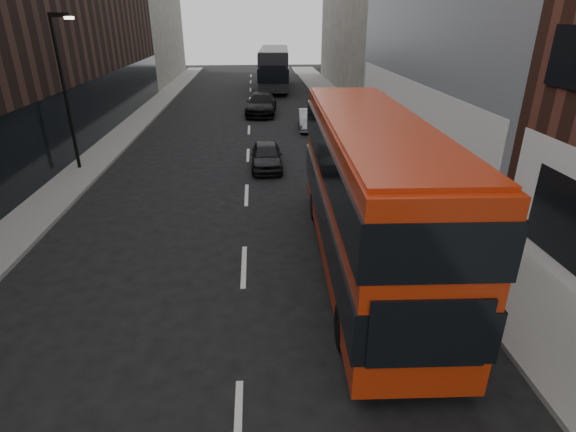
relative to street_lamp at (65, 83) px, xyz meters
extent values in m
cube|color=slate|center=(15.72, 7.00, -4.11)|extent=(3.00, 80.00, 0.15)
cube|color=slate|center=(0.22, 7.00, -4.11)|extent=(2.00, 80.00, 0.15)
cube|color=silver|center=(17.37, 3.00, -2.28)|extent=(0.35, 21.00, 3.80)
cube|color=black|center=(-3.28, 12.00, 2.82)|extent=(5.00, 24.00, 14.00)
cube|color=#605C54|center=(-3.28, 34.00, 2.32)|extent=(5.00, 20.00, 13.00)
cylinder|color=black|center=(-0.08, 0.00, -0.53)|extent=(0.16, 0.16, 7.00)
cube|color=black|center=(0.32, 0.00, 2.87)|extent=(0.90, 0.15, 0.18)
cube|color=#FFF2CC|center=(0.72, 0.00, 2.75)|extent=(0.35, 0.22, 0.12)
cube|color=#AC260A|center=(11.83, -10.24, -1.74)|extent=(2.95, 11.27, 4.07)
cube|color=black|center=(11.83, -10.24, -2.40)|extent=(3.07, 11.32, 1.12)
cube|color=black|center=(11.83, -10.24, -0.67)|extent=(3.07, 11.32, 1.12)
cube|color=black|center=(11.62, -15.86, -2.25)|extent=(2.16, 0.16, 1.42)
cube|color=black|center=(12.04, -4.63, -2.25)|extent=(2.16, 0.16, 1.42)
cube|color=#AC260A|center=(11.83, -10.24, 0.32)|extent=(2.83, 10.82, 0.12)
cylinder|color=black|center=(10.84, -6.63, -3.67)|extent=(0.34, 1.03, 1.02)
cylinder|color=black|center=(13.08, -6.71, -3.67)|extent=(0.34, 1.03, 1.02)
cylinder|color=black|center=(10.58, -13.78, -3.67)|extent=(0.34, 1.03, 1.02)
cylinder|color=black|center=(12.82, -13.86, -3.67)|extent=(0.34, 1.03, 1.02)
cube|color=black|center=(10.75, 26.66, -2.01)|extent=(3.51, 12.42, 3.46)
cube|color=black|center=(10.75, 26.66, -2.23)|extent=(3.64, 12.47, 1.23)
cube|color=black|center=(10.38, 20.50, -2.06)|extent=(2.37, 0.22, 1.56)
cube|color=black|center=(11.11, 32.81, -2.06)|extent=(2.37, 0.22, 1.56)
cube|color=black|center=(10.75, 26.66, -0.25)|extent=(3.37, 11.92, 0.12)
cylinder|color=black|center=(9.74, 30.65, -3.62)|extent=(0.40, 1.13, 1.12)
cylinder|color=black|center=(12.22, 30.50, -3.62)|extent=(0.40, 1.13, 1.12)
cylinder|color=black|center=(9.27, 22.81, -3.62)|extent=(0.40, 1.13, 1.12)
cylinder|color=black|center=(11.76, 22.66, -3.62)|extent=(0.40, 1.13, 1.12)
imported|color=black|center=(9.19, -0.28, -3.54)|extent=(1.54, 3.78, 1.29)
imported|color=gray|center=(12.26, 8.00, -3.55)|extent=(1.55, 3.92, 1.27)
imported|color=black|center=(9.16, 13.30, -3.40)|extent=(2.67, 5.59, 1.57)
camera|label=1|loc=(8.72, -21.97, 2.83)|focal=28.00mm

